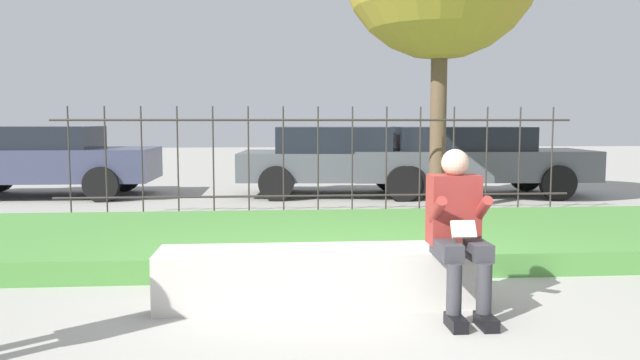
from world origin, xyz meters
TOP-DOWN VIEW (x-y plane):
  - ground_plane at (0.00, 0.00)m, footprint 60.00×60.00m
  - stone_bench at (-0.35, 0.00)m, footprint 2.54×0.54m
  - person_seated_reader at (0.69, -0.30)m, footprint 0.42×0.73m
  - grass_berm at (0.00, 2.23)m, footprint 9.82×3.07m
  - iron_fence at (-0.00, 4.48)m, footprint 7.82×0.03m
  - car_parked_left at (-5.10, 7.54)m, footprint 4.17×1.97m
  - car_parked_center at (0.64, 7.34)m, footprint 4.09×2.24m
  - car_parked_right at (3.13, 7.06)m, footprint 4.71×1.98m

SIDE VIEW (x-z plane):
  - ground_plane at x=0.00m, z-range 0.00..0.00m
  - grass_berm at x=0.00m, z-range 0.00..0.23m
  - stone_bench at x=-0.35m, z-range -0.03..0.43m
  - person_seated_reader at x=0.69m, z-range 0.06..1.31m
  - car_parked_center at x=0.64m, z-range 0.05..1.40m
  - car_parked_right at x=3.13m, z-range 0.06..1.41m
  - car_parked_left at x=-5.10m, z-range 0.06..1.42m
  - iron_fence at x=0.00m, z-range 0.04..1.72m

